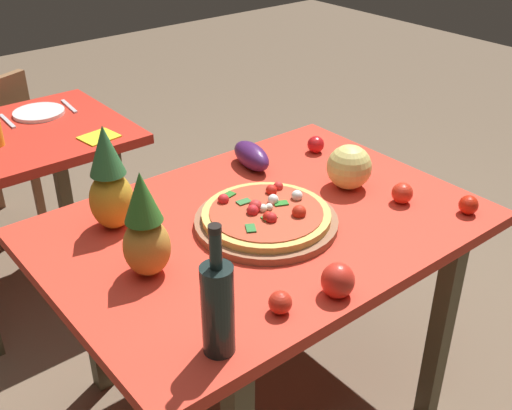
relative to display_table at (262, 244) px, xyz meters
name	(u,v)px	position (x,y,z in m)	size (l,w,h in m)	color
ground_plane	(261,396)	(0.00, 0.00, -0.68)	(10.00, 10.00, 0.00)	brown
display_table	(262,244)	(0.00, 0.00, 0.00)	(1.34, 0.95, 0.77)	brown
background_table	(12,165)	(-0.39, 1.16, -0.04)	(0.96, 0.71, 0.77)	brown
pizza_board	(266,222)	(-0.01, -0.03, 0.10)	(0.44, 0.44, 0.03)	brown
pizza	(267,214)	(0.00, -0.03, 0.13)	(0.40, 0.40, 0.06)	#D6B155
wine_bottle	(218,307)	(-0.44, -0.38, 0.21)	(0.08, 0.08, 0.34)	black
pineapple_left	(145,230)	(-0.41, -0.01, 0.22)	(0.13, 0.13, 0.31)	#BB8531
pineapple_right	(110,183)	(-0.37, 0.26, 0.23)	(0.13, 0.13, 0.33)	gold
melon	(349,167)	(0.37, -0.01, 0.16)	(0.15, 0.15, 0.15)	#DCCE6E
bell_pepper	(338,280)	(-0.08, -0.41, 0.13)	(0.09, 0.09, 0.10)	red
eggplant	(251,156)	(0.21, 0.32, 0.13)	(0.20, 0.09, 0.09)	#471E57
tomato_near_board	(402,193)	(0.43, -0.20, 0.12)	(0.07, 0.07, 0.07)	red
tomato_beside_pepper	(316,144)	(0.48, 0.26, 0.12)	(0.06, 0.06, 0.06)	red
tomato_at_corner	(469,205)	(0.54, -0.38, 0.12)	(0.06, 0.06, 0.06)	red
tomato_by_bottle	(280,303)	(-0.24, -0.37, 0.12)	(0.06, 0.06, 0.06)	red
dinner_plate	(39,113)	(-0.19, 1.31, 0.09)	(0.22, 0.22, 0.02)	white
fork_utensil	(7,121)	(-0.33, 1.31, 0.09)	(0.02, 0.18, 0.01)	silver
knife_utensil	(69,106)	(-0.05, 1.31, 0.09)	(0.02, 0.18, 0.01)	silver
napkin_folded	(99,137)	(-0.10, 0.91, 0.09)	(0.14, 0.12, 0.01)	yellow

